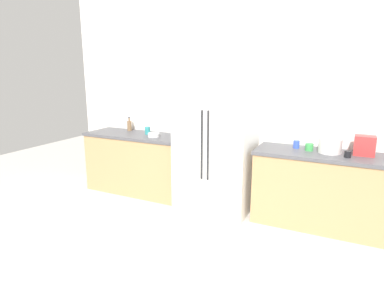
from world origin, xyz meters
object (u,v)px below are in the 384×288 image
at_px(cup_a, 309,147).
at_px(toaster, 365,146).
at_px(refrigerator, 216,140).
at_px(cup_b, 296,144).
at_px(cup_d, 148,131).
at_px(bowl_a, 154,135).
at_px(cup_c, 348,154).
at_px(rice_cooker, 330,142).
at_px(bottle_a, 129,126).

bearing_deg(cup_a, toaster, 4.28).
relative_size(refrigerator, cup_a, 20.34).
distance_m(cup_b, cup_d, 2.09).
relative_size(refrigerator, bowl_a, 11.32).
bearing_deg(cup_d, toaster, 0.61).
distance_m(cup_a, bowl_a, 2.06).
bearing_deg(cup_c, bowl_a, 179.33).
bearing_deg(rice_cooker, cup_b, 169.25).
xyz_separation_m(cup_a, bowl_a, (-2.06, -0.11, -0.02)).
xyz_separation_m(refrigerator, cup_d, (-1.13, 0.12, 0.01)).
bearing_deg(cup_a, rice_cooker, -1.87).
bearing_deg(cup_d, refrigerator, -6.33).
bearing_deg(toaster, refrigerator, -174.74).
distance_m(rice_cooker, cup_d, 2.47).
height_order(cup_a, cup_d, cup_d).
bearing_deg(rice_cooker, refrigerator, -175.50).
relative_size(bottle_a, cup_d, 2.00).
height_order(toaster, bowl_a, toaster).
xyz_separation_m(rice_cooker, bowl_a, (-2.28, -0.10, -0.10)).
bearing_deg(cup_d, bottle_a, 164.47).
bearing_deg(cup_c, bottle_a, 175.06).
bearing_deg(cup_b, cup_c, -19.84).
distance_m(refrigerator, cup_a, 1.12).
distance_m(toaster, bowl_a, 2.63).
xyz_separation_m(refrigerator, rice_cooker, (1.34, 0.11, 0.08)).
bearing_deg(rice_cooker, cup_a, 178.13).
distance_m(bottle_a, cup_d, 0.42).
xyz_separation_m(cup_b, cup_d, (-2.09, -0.05, 0.01)).
bearing_deg(bottle_a, toaster, -1.48).
height_order(refrigerator, bottle_a, refrigerator).
bearing_deg(bowl_a, toaster, 3.31).
bearing_deg(cup_c, cup_b, 160.16).
height_order(refrigerator, cup_d, refrigerator).
height_order(rice_cooker, cup_c, rice_cooker).
distance_m(bottle_a, bowl_a, 0.64).
bearing_deg(cup_b, cup_a, -22.54).
height_order(bottle_a, cup_c, bottle_a).
height_order(refrigerator, cup_b, refrigerator).
xyz_separation_m(rice_cooker, cup_a, (-0.22, 0.01, -0.09)).
distance_m(toaster, bottle_a, 3.22).
height_order(toaster, bottle_a, same).
distance_m(rice_cooker, bottle_a, 2.88).
bearing_deg(bowl_a, rice_cooker, 2.57).
height_order(cup_b, bowl_a, cup_b).
relative_size(cup_b, bowl_a, 0.56).
xyz_separation_m(rice_cooker, cup_d, (-2.47, 0.02, -0.07)).
xyz_separation_m(rice_cooker, cup_c, (0.19, -0.13, -0.09)).
bearing_deg(cup_a, bowl_a, -176.95).
xyz_separation_m(cup_b, cup_c, (0.56, -0.20, -0.01)).
bearing_deg(cup_d, bowl_a, -33.70).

